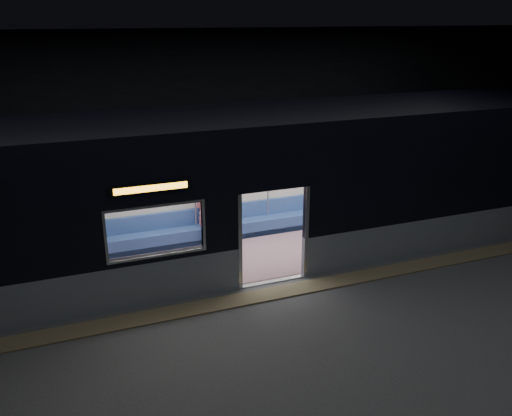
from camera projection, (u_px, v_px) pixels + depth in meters
station_floor at (294, 305)px, 10.56m from camera, size 24.00×14.00×0.01m
station_envelope at (299, 118)px, 9.32m from camera, size 24.00×14.00×5.00m
tactile_strip at (282, 292)px, 11.03m from camera, size 22.80×0.50×0.03m
metro_car at (248, 180)px, 12.16m from camera, size 18.00×3.04×3.35m
passenger at (209, 211)px, 13.17m from camera, size 0.45×0.77×1.48m
handbag at (212, 220)px, 12.99m from camera, size 0.38×0.35×0.15m
transit_map at (309, 171)px, 14.19m from camera, size 1.00×0.03×0.65m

